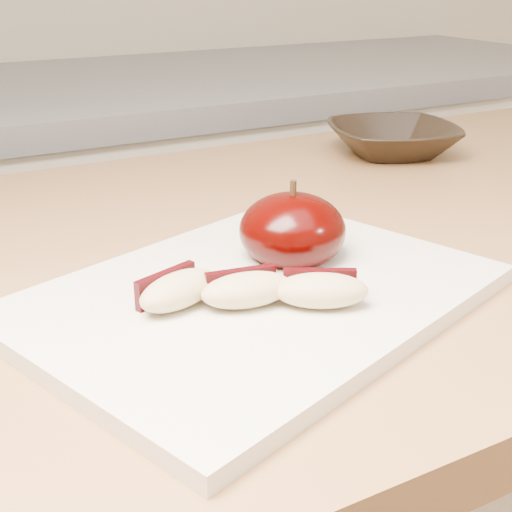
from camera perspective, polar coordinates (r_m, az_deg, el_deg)
back_cabinet at (r=1.41m, az=-17.05°, el=-6.42°), size 2.40×0.62×0.94m
cutting_board at (r=0.52m, az=0.00°, el=-3.23°), size 0.39×0.33×0.01m
apple_half at (r=0.56m, az=2.92°, el=2.05°), size 0.10×0.10×0.07m
apple_wedge_a at (r=0.49m, az=-6.31°, el=-2.68°), size 0.07×0.05×0.02m
apple_wedge_b at (r=0.49m, az=-0.79°, el=-2.66°), size 0.07×0.04×0.02m
apple_wedge_c at (r=0.49m, az=5.21°, el=-2.70°), size 0.07×0.06×0.02m
bowl at (r=0.94m, az=10.88°, el=9.14°), size 0.20×0.20×0.04m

